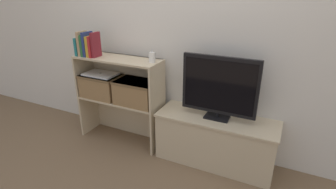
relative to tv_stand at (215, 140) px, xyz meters
name	(u,v)px	position (x,y,z in m)	size (l,w,h in m)	color
ground_plane	(161,158)	(-0.48, -0.18, -0.24)	(16.00, 16.00, 0.00)	brown
wall_back	(179,30)	(-0.48, 0.22, 0.96)	(10.00, 0.05, 2.40)	silver
tv_stand	(215,140)	(0.00, 0.00, 0.00)	(1.10, 0.39, 0.48)	#CCB793
tv	(219,87)	(0.00, 0.00, 0.54)	(0.67, 0.14, 0.57)	black
bookshelf_lower_tier	(125,111)	(-1.05, 0.03, 0.06)	(0.92, 0.31, 0.48)	#CCB793
bookshelf_upper_tier	(122,72)	(-1.05, 0.03, 0.52)	(0.92, 0.31, 0.45)	#CCB793
book_teal	(80,46)	(-1.46, -0.08, 0.78)	(0.03, 0.15, 0.18)	#1E7075
book_tan	(83,43)	(-1.42, -0.08, 0.81)	(0.03, 0.14, 0.24)	tan
book_forest	(86,45)	(-1.38, -0.08, 0.79)	(0.03, 0.15, 0.21)	#286638
book_navy	(88,44)	(-1.35, -0.08, 0.81)	(0.03, 0.14, 0.24)	navy
book_mustard	(91,46)	(-1.32, -0.08, 0.79)	(0.04, 0.13, 0.21)	gold
book_crimson	(94,46)	(-1.28, -0.08, 0.79)	(0.03, 0.14, 0.21)	#B22328
book_maroon	(96,45)	(-1.25, -0.08, 0.81)	(0.03, 0.12, 0.25)	maroon
baby_monitor	(152,57)	(-0.65, -0.03, 0.74)	(0.05, 0.03, 0.13)	white
storage_basket_left	(102,85)	(-1.27, -0.04, 0.37)	(0.42, 0.28, 0.24)	#937047
storage_basket_right	(137,91)	(-0.83, -0.04, 0.37)	(0.42, 0.28, 0.24)	#937047
laptop	(101,74)	(-1.27, -0.04, 0.49)	(0.34, 0.22, 0.02)	white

